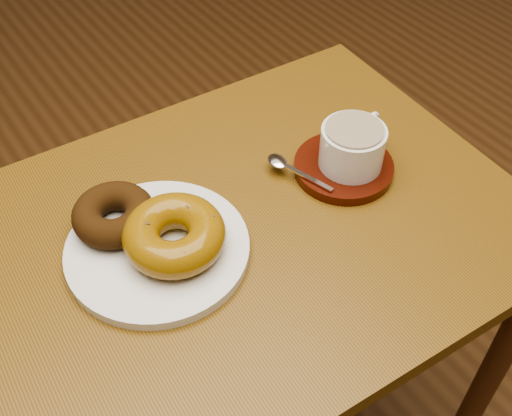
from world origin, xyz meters
TOP-DOWN VIEW (x-y plane):
  - ground at (0.00, 0.00)m, footprint 6.00×6.00m
  - cafe_table at (0.19, -0.32)m, footprint 0.76×0.59m
  - donut_plate at (0.07, -0.30)m, footprint 0.23×0.23m
  - donut_cinnamon at (0.05, -0.24)m, footprint 0.12×0.12m
  - donut_caramel at (0.09, -0.31)m, footprint 0.14×0.14m
  - saucer at (0.36, -0.32)m, footprint 0.15×0.15m
  - coffee_cup at (0.37, -0.32)m, footprint 0.12×0.09m
  - teaspoon at (0.29, -0.27)m, footprint 0.04×0.11m

SIDE VIEW (x-z plane):
  - ground at x=0.00m, z-range 0.00..0.00m
  - cafe_table at x=0.19m, z-range 0.23..0.92m
  - donut_plate at x=0.07m, z-range 0.69..0.70m
  - saucer at x=0.36m, z-range 0.69..0.70m
  - teaspoon at x=0.29m, z-range 0.70..0.71m
  - donut_cinnamon at x=0.05m, z-range 0.70..0.74m
  - donut_caramel at x=0.09m, z-range 0.70..0.75m
  - coffee_cup at x=0.37m, z-range 0.70..0.77m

